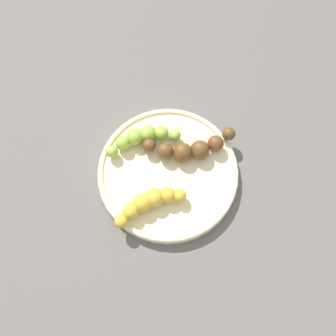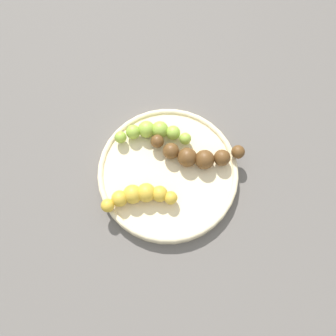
{
  "view_description": "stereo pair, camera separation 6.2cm",
  "coord_description": "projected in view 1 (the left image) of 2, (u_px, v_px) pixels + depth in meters",
  "views": [
    {
      "loc": [
        0.08,
        0.19,
        0.62
      ],
      "look_at": [
        0.0,
        0.0,
        0.04
      ],
      "focal_mm": 40.37,
      "sensor_mm": 36.0,
      "label": 1
    },
    {
      "loc": [
        0.02,
        0.21,
        0.62
      ],
      "look_at": [
        0.0,
        0.0,
        0.04
      ],
      "focal_mm": 40.37,
      "sensor_mm": 36.0,
      "label": 2
    }
  ],
  "objects": [
    {
      "name": "banana_overripe",
      "position": [
        191.0,
        148.0,
        0.63
      ],
      "size": [
        0.16,
        0.07,
        0.03
      ],
      "rotation": [
        0.0,
        0.0,
        1.34
      ],
      "color": "#593819",
      "rests_on": "fruit_bowl"
    },
    {
      "name": "banana_green",
      "position": [
        142.0,
        137.0,
        0.64
      ],
      "size": [
        0.13,
        0.05,
        0.03
      ],
      "rotation": [
        0.0,
        0.0,
        4.6
      ],
      "color": "#8CAD38",
      "rests_on": "fruit_bowl"
    },
    {
      "name": "fruit_bowl",
      "position": [
        168.0,
        173.0,
        0.64
      ],
      "size": [
        0.24,
        0.24,
        0.02
      ],
      "color": "beige",
      "rests_on": "ground_plane"
    },
    {
      "name": "ground_plane",
      "position": [
        168.0,
        175.0,
        0.66
      ],
      "size": [
        2.4,
        2.4,
        0.0
      ],
      "primitive_type": "plane",
      "color": "#56514C"
    },
    {
      "name": "banana_spotted",
      "position": [
        149.0,
        203.0,
        0.6
      ],
      "size": [
        0.13,
        0.04,
        0.03
      ],
      "rotation": [
        0.0,
        0.0,
        4.75
      ],
      "color": "gold",
      "rests_on": "fruit_bowl"
    }
  ]
}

